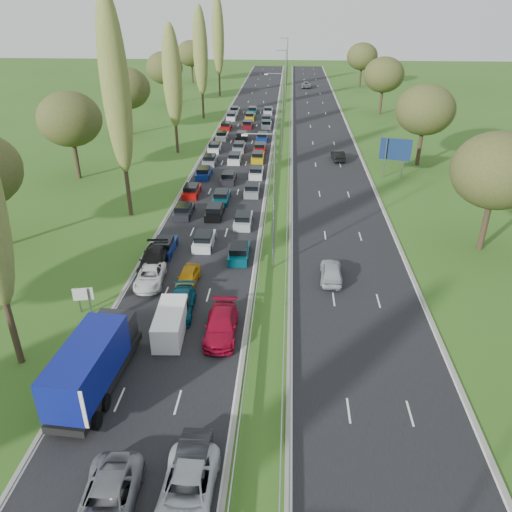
# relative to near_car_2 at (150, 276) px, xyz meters

# --- Properties ---
(ground) EXTENTS (260.00, 260.00, 0.00)m
(ground) POSITION_rel_near_car_2_xyz_m (10.09, 40.50, -0.68)
(ground) COLOR #30591B
(ground) RESTS_ON ground
(near_carriageway) EXTENTS (10.50, 215.00, 0.04)m
(near_carriageway) POSITION_rel_near_car_2_xyz_m (3.34, 43.00, -0.68)
(near_carriageway) COLOR black
(near_carriageway) RESTS_ON ground
(far_carriageway) EXTENTS (10.50, 215.00, 0.04)m
(far_carriageway) POSITION_rel_near_car_2_xyz_m (16.84, 43.00, -0.68)
(far_carriageway) COLOR black
(far_carriageway) RESTS_ON ground
(central_reservation) EXTENTS (2.36, 215.00, 0.32)m
(central_reservation) POSITION_rel_near_car_2_xyz_m (10.09, 43.00, -0.13)
(central_reservation) COLOR gray
(central_reservation) RESTS_ON ground
(lamp_columns) EXTENTS (0.18, 140.18, 12.00)m
(lamp_columns) POSITION_rel_near_car_2_xyz_m (10.09, 38.50, 5.32)
(lamp_columns) COLOR gray
(lamp_columns) RESTS_ON ground
(poplar_row) EXTENTS (2.80, 127.80, 22.44)m
(poplar_row) POSITION_rel_near_car_2_xyz_m (-5.91, 28.67, 11.70)
(poplar_row) COLOR #2D2116
(poplar_row) RESTS_ON ground
(woodland_left) EXTENTS (8.00, 166.00, 11.10)m
(woodland_left) POSITION_rel_near_car_2_xyz_m (-16.41, 23.13, 7.00)
(woodland_left) COLOR #2D2116
(woodland_left) RESTS_ON ground
(woodland_right) EXTENTS (8.00, 153.00, 11.10)m
(woodland_right) POSITION_rel_near_car_2_xyz_m (29.59, 27.17, 7.00)
(woodland_right) COLOR #2D2116
(woodland_right) RESTS_ON ground
(traffic_queue_fill) EXTENTS (9.07, 68.57, 0.80)m
(traffic_queue_fill) POSITION_rel_near_car_2_xyz_m (3.36, 38.09, -0.24)
(traffic_queue_fill) COLOR navy
(traffic_queue_fill) RESTS_ON ground
(near_car_2) EXTENTS (2.59, 4.94, 1.33)m
(near_car_2) POSITION_rel_near_car_2_xyz_m (0.00, 0.00, 0.00)
(near_car_2) COLOR silver
(near_car_2) RESTS_ON near_carriageway
(near_car_3) EXTENTS (2.67, 5.66, 1.59)m
(near_car_3) POSITION_rel_near_car_2_xyz_m (-0.38, 2.66, 0.13)
(near_car_3) COLOR black
(near_car_3) RESTS_ON near_carriageway
(near_car_6) EXTENTS (2.91, 5.69, 1.54)m
(near_car_6) POSITION_rel_near_car_2_xyz_m (3.39, -20.83, 0.11)
(near_car_6) COLOR slate
(near_car_6) RESTS_ON near_carriageway
(near_car_7) EXTENTS (2.26, 4.95, 1.40)m
(near_car_7) POSITION_rel_near_car_2_xyz_m (3.41, -4.06, 0.04)
(near_car_7) COLOR #053E52
(near_car_7) RESTS_ON near_carriageway
(near_car_8) EXTENTS (1.70, 3.95, 1.33)m
(near_car_8) POSITION_rel_near_car_2_xyz_m (3.15, 0.14, 0.00)
(near_car_8) COLOR #CA8A0D
(near_car_8) RESTS_ON near_carriageway
(near_car_9) EXTENTS (1.62, 4.49, 1.47)m
(near_car_9) POSITION_rel_near_car_2_xyz_m (6.87, -18.54, 0.07)
(near_car_9) COLOR black
(near_car_9) RESTS_ON near_carriageway
(near_car_10) EXTENTS (2.58, 5.50, 1.52)m
(near_car_10) POSITION_rel_near_car_2_xyz_m (6.90, -19.93, 0.10)
(near_car_10) COLOR silver
(near_car_10) RESTS_ON near_carriageway
(near_car_11) EXTENTS (2.32, 5.43, 1.56)m
(near_car_11) POSITION_rel_near_car_2_xyz_m (6.82, -6.69, 0.12)
(near_car_11) COLOR maroon
(near_car_11) RESTS_ON near_carriageway
(far_car_0) EXTENTS (1.97, 4.53, 1.52)m
(far_car_0) POSITION_rel_near_car_2_xyz_m (15.07, 1.69, 0.10)
(far_car_0) COLOR #AAAEB3
(far_car_0) RESTS_ON far_carriageway
(far_car_1) EXTENTS (1.89, 4.52, 1.45)m
(far_car_1) POSITION_rel_near_car_2_xyz_m (18.42, 36.89, 0.06)
(far_car_1) COLOR black
(far_car_1) RESTS_ON far_carriageway
(far_car_2) EXTENTS (2.60, 5.58, 1.55)m
(far_car_2) POSITION_rel_near_car_2_xyz_m (15.28, 103.95, 0.11)
(far_car_2) COLOR slate
(far_car_2) RESTS_ON far_carriageway
(blue_lorry) EXTENTS (2.49, 8.97, 3.79)m
(blue_lorry) POSITION_rel_near_car_2_xyz_m (-0.00, -12.53, 1.28)
(blue_lorry) COLOR black
(blue_lorry) RESTS_ON near_carriageway
(white_van_rear) EXTENTS (1.89, 4.83, 1.94)m
(white_van_rear) POSITION_rel_near_car_2_xyz_m (3.28, -6.73, 0.31)
(white_van_rear) COLOR white
(white_van_rear) RESTS_ON near_carriageway
(info_sign) EXTENTS (1.49, 0.39, 2.10)m
(info_sign) POSITION_rel_near_car_2_xyz_m (-3.81, -4.54, 0.69)
(info_sign) COLOR gray
(info_sign) RESTS_ON ground
(direction_sign) EXTENTS (3.87, 1.20, 5.20)m
(direction_sign) POSITION_rel_near_car_2_xyz_m (24.99, 29.38, 2.89)
(direction_sign) COLOR gray
(direction_sign) RESTS_ON ground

